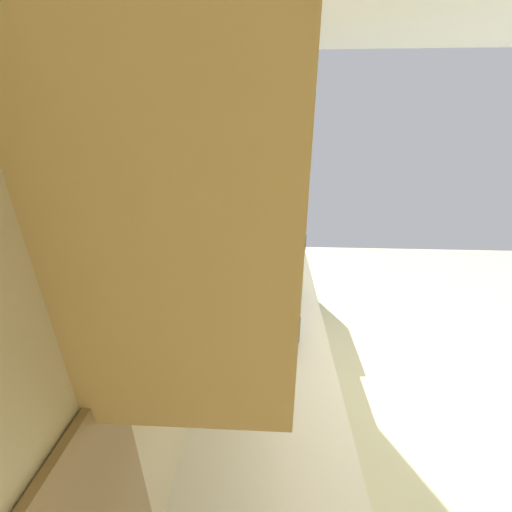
{
  "coord_description": "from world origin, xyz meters",
  "views": [
    {
      "loc": [
        -1.77,
        1.19,
        1.99
      ],
      "look_at": [
        0.01,
        1.28,
        1.22
      ],
      "focal_mm": 21.28,
      "sensor_mm": 36.0,
      "label": 1
    }
  ],
  "objects": [
    {
      "name": "oven_range",
      "position": [
        1.58,
        1.15,
        0.48
      ],
      "size": [
        0.68,
        0.69,
        1.11
      ],
      "color": "black",
      "rests_on": "ground_plane"
    },
    {
      "name": "counter_run",
      "position": [
        -0.39,
        1.19,
        0.46
      ],
      "size": [
        3.27,
        0.64,
        0.93
      ],
      "color": "#E2BD71",
      "rests_on": "ground_plane"
    },
    {
      "name": "upper_cabinets",
      "position": [
        -0.39,
        1.32,
        1.84
      ],
      "size": [
        2.11,
        0.34,
        0.6
      ],
      "color": "#E3BB70"
    },
    {
      "name": "bowl",
      "position": [
        0.42,
        1.1,
        0.95
      ],
      "size": [
        0.16,
        0.16,
        0.05
      ],
      "color": "gold",
      "rests_on": "counter_run"
    },
    {
      "name": "ground_plane",
      "position": [
        0.0,
        0.0,
        0.0
      ],
      "size": [
        6.48,
        6.48,
        0.0
      ],
      "primitive_type": "plane",
      "color": "beige"
    },
    {
      "name": "microwave",
      "position": [
        -0.02,
        1.21,
        1.06
      ],
      "size": [
        0.45,
        0.37,
        0.27
      ],
      "color": "#B7BABF",
      "rests_on": "counter_run"
    },
    {
      "name": "wall_back",
      "position": [
        0.0,
        1.55,
        1.36
      ],
      "size": [
        4.17,
        0.12,
        2.72
      ],
      "primitive_type": "cube",
      "color": "beige",
      "rests_on": "ground_plane"
    },
    {
      "name": "kettle",
      "position": [
        -0.45,
        1.1,
        1.0
      ],
      "size": [
        0.19,
        0.14,
        0.17
      ],
      "color": "black",
      "rests_on": "counter_run"
    }
  ]
}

